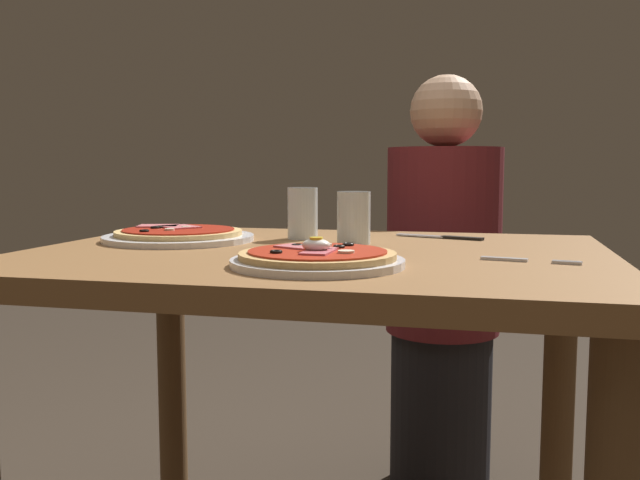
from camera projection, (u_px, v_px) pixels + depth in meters
name	position (u px, v px, depth m)	size (l,w,h in m)	color
dining_table	(317.00, 322.00, 1.29)	(1.05, 0.81, 0.77)	olive
pizza_foreground	(317.00, 258.00, 1.07)	(0.27, 0.27, 0.05)	white
pizza_across_left	(179.00, 235.00, 1.44)	(0.31, 0.31, 0.03)	white
water_glass_near	(354.00, 221.00, 1.38)	(0.07, 0.07, 0.10)	silver
water_glass_far	(303.00, 217.00, 1.47)	(0.06, 0.06, 0.11)	silver
fork	(522.00, 260.00, 1.13)	(0.16, 0.04, 0.00)	silver
knife	(445.00, 237.00, 1.48)	(0.19, 0.08, 0.01)	silver
diner_person	(443.00, 296.00, 1.98)	(0.32, 0.32, 1.18)	black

